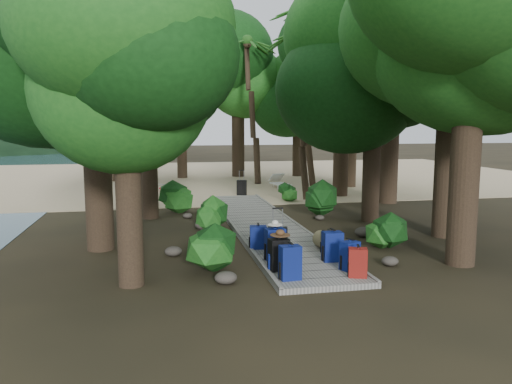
{
  "coord_description": "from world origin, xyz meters",
  "views": [
    {
      "loc": [
        -3.12,
        -13.51,
        3.11
      ],
      "look_at": [
        -0.11,
        1.64,
        1.0
      ],
      "focal_mm": 35.0,
      "sensor_mm": 36.0,
      "label": 1
    }
  ],
  "objects": [
    {
      "name": "backpack_right_b",
      "position": [
        0.73,
        -4.07,
        0.45
      ],
      "size": [
        0.44,
        0.38,
        0.66
      ],
      "primitive_type": null,
      "rotation": [
        0.0,
        0.0,
        0.4
      ],
      "color": "navy",
      "rests_on": "boardwalk"
    },
    {
      "name": "duffel_right_khaki",
      "position": [
        0.79,
        -2.35,
        0.32
      ],
      "size": [
        0.44,
        0.63,
        0.41
      ],
      "primitive_type": null,
      "rotation": [
        0.0,
        0.0,
        0.06
      ],
      "color": "olive",
      "rests_on": "boardwalk"
    },
    {
      "name": "tree_right_d",
      "position": [
        5.84,
        4.7,
        5.1
      ],
      "size": [
        5.57,
        5.57,
        10.21
      ],
      "primitive_type": null,
      "color": "black",
      "rests_on": "ground"
    },
    {
      "name": "tree_back_d",
      "position": [
        -5.3,
        14.5,
        3.57
      ],
      "size": [
        4.28,
        4.28,
        7.13
      ],
      "primitive_type": null,
      "color": "black",
      "rests_on": "ground"
    },
    {
      "name": "palm_right_b",
      "position": [
        4.53,
        10.68,
        4.26
      ],
      "size": [
        4.41,
        4.41,
        8.52
      ],
      "primitive_type": null,
      "color": "#173F11",
      "rests_on": "ground"
    },
    {
      "name": "suitcase_on_boardwalk",
      "position": [
        -0.5,
        -2.82,
        0.46
      ],
      "size": [
        0.48,
        0.33,
        0.68
      ],
      "primitive_type": null,
      "rotation": [
        0.0,
        0.0,
        -0.22
      ],
      "color": "black",
      "rests_on": "boardwalk"
    },
    {
      "name": "shrub_right_b",
      "position": [
        2.29,
        2.38,
        0.63
      ],
      "size": [
        1.39,
        1.39,
        1.25
      ],
      "primitive_type": null,
      "color": "#1B5519",
      "rests_on": "ground"
    },
    {
      "name": "rock_right_c",
      "position": [
        2.04,
        1.78,
        0.08
      ],
      "size": [
        0.31,
        0.28,
        0.17
      ],
      "primitive_type": null,
      "color": "#4C473F",
      "rests_on": "ground"
    },
    {
      "name": "backpack_left_a",
      "position": [
        -0.65,
        -4.46,
        0.49
      ],
      "size": [
        0.42,
        0.31,
        0.74
      ],
      "primitive_type": null,
      "rotation": [
        0.0,
        0.0,
        0.09
      ],
      "color": "navy",
      "rests_on": "boardwalk"
    },
    {
      "name": "palm_right_a",
      "position": [
        3.01,
        6.29,
        3.29
      ],
      "size": [
        3.86,
        3.86,
        6.58
      ],
      "primitive_type": null,
      "color": "#173F11",
      "rests_on": "ground"
    },
    {
      "name": "tree_right_c",
      "position": [
        3.57,
        1.31,
        3.97
      ],
      "size": [
        4.59,
        4.59,
        7.94
      ],
      "primitive_type": null,
      "color": "black",
      "rests_on": "ground"
    },
    {
      "name": "ground",
      "position": [
        0.0,
        0.0,
        0.0
      ],
      "size": [
        120.0,
        120.0,
        0.0
      ],
      "primitive_type": "plane",
      "color": "#302718",
      "rests_on": "ground"
    },
    {
      "name": "tree_right_b",
      "position": [
        4.66,
        -1.17,
        4.58
      ],
      "size": [
        5.13,
        5.13,
        9.16
      ],
      "primitive_type": null,
      "color": "black",
      "rests_on": "ground"
    },
    {
      "name": "sun_lounger",
      "position": [
        2.75,
        9.92,
        0.34
      ],
      "size": [
        1.0,
        2.08,
        0.64
      ],
      "primitive_type": null,
      "rotation": [
        0.0,
        0.0,
        0.19
      ],
      "color": "silver",
      "rests_on": "sand_beach"
    },
    {
      "name": "backpack_left_c",
      "position": [
        -0.61,
        -3.03,
        0.51
      ],
      "size": [
        0.45,
        0.34,
        0.78
      ],
      "primitive_type": null,
      "rotation": [
        0.0,
        0.0,
        0.09
      ],
      "color": "navy",
      "rests_on": "boardwalk"
    },
    {
      "name": "shrub_left_c",
      "position": [
        -2.47,
        4.21,
        0.53
      ],
      "size": [
        1.18,
        1.18,
        1.06
      ],
      "primitive_type": null,
      "color": "#1B5519",
      "rests_on": "ground"
    },
    {
      "name": "lone_suitcase_on_sand",
      "position": [
        0.48,
        7.82,
        0.35
      ],
      "size": [
        0.47,
        0.36,
        0.66
      ],
      "primitive_type": null,
      "rotation": [
        0.0,
        0.0,
        -0.31
      ],
      "color": "black",
      "rests_on": "sand_beach"
    },
    {
      "name": "tree_left_a",
      "position": [
        -3.67,
        -3.85,
        3.51
      ],
      "size": [
        4.21,
        4.21,
        7.02
      ],
      "primitive_type": null,
      "color": "black",
      "rests_on": "ground"
    },
    {
      "name": "tree_left_b",
      "position": [
        -4.56,
        -0.82,
        4.79
      ],
      "size": [
        5.32,
        5.32,
        9.58
      ],
      "primitive_type": null,
      "color": "black",
      "rests_on": "ground"
    },
    {
      "name": "backpack_right_d",
      "position": [
        0.77,
        -2.66,
        0.39
      ],
      "size": [
        0.4,
        0.33,
        0.54
      ],
      "primitive_type": null,
      "rotation": [
        0.0,
        0.0,
        -0.22
      ],
      "color": "#353E17",
      "rests_on": "boardwalk"
    },
    {
      "name": "shrub_right_c",
      "position": [
        2.02,
        5.82,
        0.35
      ],
      "size": [
        0.77,
        0.77,
        0.7
      ],
      "primitive_type": null,
      "color": "#1B5519",
      "rests_on": "ground"
    },
    {
      "name": "sand_beach",
      "position": [
        0.0,
        16.0,
        0.01
      ],
      "size": [
        40.0,
        22.0,
        0.02
      ],
      "primitive_type": "cube",
      "color": "tan",
      "rests_on": "ground"
    },
    {
      "name": "rock_right_b",
      "position": [
        2.45,
        -0.82,
        0.14
      ],
      "size": [
        0.51,
        0.46,
        0.28
      ],
      "primitive_type": null,
      "color": "#4C473F",
      "rests_on": "ground"
    },
    {
      "name": "kayak",
      "position": [
        -2.76,
        9.34,
        0.19
      ],
      "size": [
        1.77,
        3.46,
        0.34
      ],
      "primitive_type": "ellipsoid",
      "rotation": [
        0.0,
        0.0,
        0.32
      ],
      "color": "#B20F14",
      "rests_on": "sand_beach"
    },
    {
      "name": "tree_back_b",
      "position": [
        1.61,
        15.7,
        5.32
      ],
      "size": [
        5.96,
        5.96,
        10.65
      ],
      "primitive_type": null,
      "color": "black",
      "rests_on": "ground"
    },
    {
      "name": "tree_right_f",
      "position": [
        6.24,
        9.79,
        4.8
      ],
      "size": [
        5.37,
        5.37,
        9.59
      ],
      "primitive_type": null,
      "color": "black",
      "rests_on": "ground"
    },
    {
      "name": "rock_left_c",
      "position": [
        -1.8,
        1.0,
        0.16
      ],
      "size": [
        0.57,
        0.51,
        0.31
      ],
      "primitive_type": null,
      "color": "#4C473F",
      "rests_on": "ground"
    },
    {
      "name": "tree_right_e",
      "position": [
        4.66,
        6.87,
        4.65
      ],
      "size": [
        5.17,
        5.17,
        9.31
      ],
      "primitive_type": null,
      "color": "black",
      "rests_on": "ground"
    },
    {
      "name": "palm_right_c",
      "position": [
        2.25,
        11.98,
        3.59
      ],
      "size": [
        4.51,
        4.51,
        7.18
      ],
      "primitive_type": null,
      "color": "#173F11",
      "rests_on": "ground"
    },
    {
      "name": "boardwalk",
      "position": [
        0.0,
        1.0,
        0.06
      ],
      "size": [
        2.0,
        12.0,
        0.12
      ],
      "primitive_type": "cube",
      "color": "gray",
      "rests_on": "ground"
    },
    {
      "name": "shrub_left_a",
      "position": [
        -2.07,
        -3.4,
        0.55
      ],
      "size": [
        1.22,
        1.22,
        1.09
      ],
      "primitive_type": null,
      "color": "#1B5519",
      "rests_on": "ground"
    },
    {
      "name": "rock_left_d",
      "position": [
        -2.18,
        2.94,
        0.09
      ],
      "size": [
        0.32,
        0.29,
        0.17
      ],
      "primitive_type": null,
      "color": "#4C473F",
      "rests_on": "ground"
    },
    {
      "name": "tree_back_c",
      "position": [
        5.09,
        15.21,
        4.01
      ],
      "size": [
        4.45,
        4.45,
        8.02
      ],
      "primitive_type": null,
      "color": "black",
      "rests_on": "ground"
    },
    {
      "name": "rock_left_b",
      "position": [
        -2.8,
        -1.81,
        0.11
      ],
      "size": [
        0.41,
        0.37,
        0.23
      ],
      "primitive_type": null,
      "color": "#4C473F",
      "rests_on": "ground"
    },
    {
      "name": "tree_left_c",
      "position": [
        -3.38,
        3.2,
        3.81
      ],
      "size": [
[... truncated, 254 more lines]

